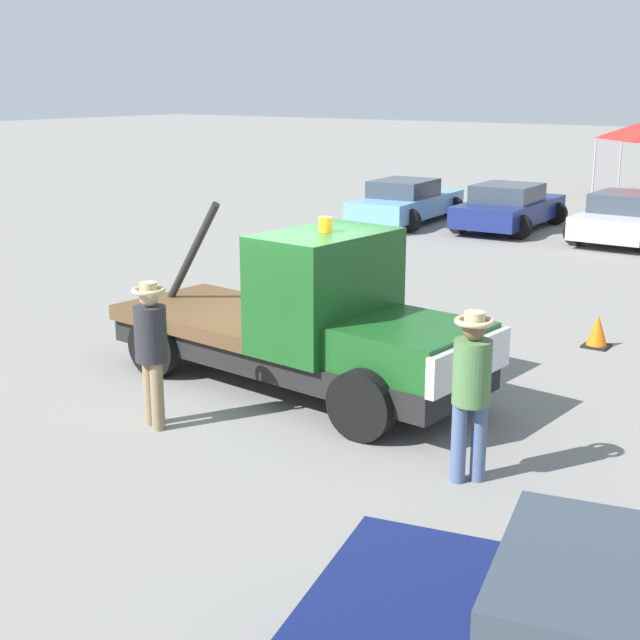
# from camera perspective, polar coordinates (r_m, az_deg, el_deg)

# --- Properties ---
(ground_plane) EXTENTS (160.00, 160.00, 0.00)m
(ground_plane) POSITION_cam_1_polar(r_m,az_deg,el_deg) (12.77, -1.84, -4.22)
(ground_plane) COLOR gray
(tow_truck) EXTENTS (5.90, 2.42, 2.51)m
(tow_truck) POSITION_cam_1_polar(r_m,az_deg,el_deg) (12.26, -0.62, -0.33)
(tow_truck) COLOR black
(tow_truck) RESTS_ON ground
(person_near_truck) EXTENTS (0.42, 0.42, 1.90)m
(person_near_truck) POSITION_cam_1_polar(r_m,az_deg,el_deg) (9.57, 9.67, -4.01)
(person_near_truck) COLOR #475B84
(person_near_truck) RESTS_ON ground
(person_at_hood) EXTENTS (0.41, 0.41, 1.86)m
(person_at_hood) POSITION_cam_1_polar(r_m,az_deg,el_deg) (11.13, -10.76, -1.46)
(person_at_hood) COLOR #847051
(person_at_hood) RESTS_ON ground
(parked_car_skyblue) EXTENTS (2.65, 4.90, 1.34)m
(parked_car_skyblue) POSITION_cam_1_polar(r_m,az_deg,el_deg) (27.60, 5.53, 7.53)
(parked_car_skyblue) COLOR #669ED1
(parked_car_skyblue) RESTS_ON ground
(parked_car_navy) EXTENTS (2.65, 4.67, 1.34)m
(parked_car_navy) POSITION_cam_1_polar(r_m,az_deg,el_deg) (26.86, 11.99, 7.07)
(parked_car_navy) COLOR navy
(parked_car_navy) RESTS_ON ground
(parked_car_silver) EXTENTS (2.52, 4.46, 1.34)m
(parked_car_silver) POSITION_cam_1_polar(r_m,az_deg,el_deg) (25.66, 19.19, 6.21)
(parked_car_silver) COLOR #B7B7BC
(parked_car_silver) RESTS_ON ground
(traffic_cone) EXTENTS (0.40, 0.40, 0.55)m
(traffic_cone) POSITION_cam_1_polar(r_m,az_deg,el_deg) (15.21, 17.33, -0.74)
(traffic_cone) COLOR black
(traffic_cone) RESTS_ON ground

